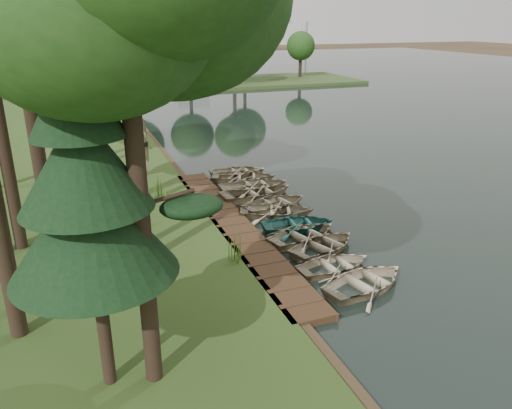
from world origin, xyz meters
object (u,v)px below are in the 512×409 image
object	(u,v)px
boardwalk	(233,227)
rowboat_0	(366,280)
rowboat_1	(335,263)
pine_tree	(86,189)
stored_rowboat	(146,169)
rowboat_2	(325,243)

from	to	relation	value
boardwalk	rowboat_0	world-z (taller)	rowboat_0
rowboat_1	pine_tree	xyz separation A→B (m)	(-8.42, -3.60, 5.05)
boardwalk	rowboat_0	distance (m)	7.11
rowboat_1	pine_tree	bearing A→B (deg)	108.18
rowboat_1	boardwalk	bearing A→B (deg)	19.77
stored_rowboat	rowboat_2	bearing A→B (deg)	-159.49
rowboat_0	boardwalk	bearing A→B (deg)	7.76
rowboat_0	rowboat_1	bearing A→B (deg)	-1.27
boardwalk	rowboat_2	size ratio (longest dim) A/B	4.89
rowboat_1	rowboat_2	xyz separation A→B (m)	(0.44, 1.63, 0.03)
rowboat_0	rowboat_2	size ratio (longest dim) A/B	1.04
rowboat_0	rowboat_1	xyz separation A→B (m)	(-0.36, 1.57, -0.04)
rowboat_0	stored_rowboat	size ratio (longest dim) A/B	1.04
rowboat_0	stored_rowboat	world-z (taller)	stored_rowboat
stored_rowboat	pine_tree	world-z (taller)	pine_tree
boardwalk	rowboat_1	world-z (taller)	rowboat_1
boardwalk	rowboat_0	bearing A→B (deg)	-67.88
rowboat_0	stored_rowboat	xyz separation A→B (m)	(-5.08, 15.45, 0.24)
rowboat_0	stored_rowboat	bearing A→B (deg)	3.85
rowboat_2	boardwalk	bearing A→B (deg)	19.26
stored_rowboat	boardwalk	bearing A→B (deg)	-167.14
rowboat_2	pine_tree	xyz separation A→B (m)	(-8.86, -5.23, 5.02)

